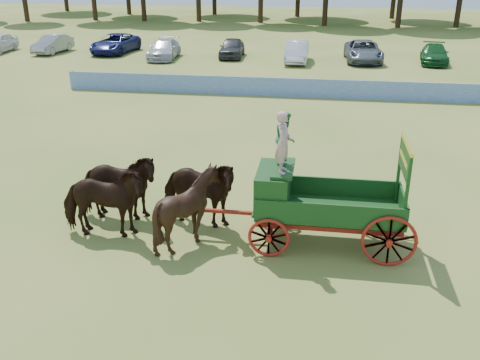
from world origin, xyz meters
TOP-DOWN VIEW (x-y plane):
  - ground at (0.00, 0.00)m, footprint 160.00×160.00m
  - horse_lead_left at (-4.85, 0.71)m, footprint 2.55×1.31m
  - horse_lead_right at (-4.85, 1.81)m, footprint 2.53×1.28m
  - horse_wheel_left at (-2.45, 0.71)m, footprint 2.23×2.08m
  - horse_wheel_right at (-2.45, 1.81)m, footprint 2.65×1.64m
  - farm_dray at (0.53, 1.27)m, footprint 6.00×2.00m
  - sponsor_banner at (-1.00, 18.00)m, footprint 26.00×0.08m
  - parked_cars at (-8.12, 30.14)m, footprint 37.30×7.47m

SIDE VIEW (x-z plane):
  - ground at x=0.00m, z-range 0.00..0.00m
  - sponsor_banner at x=-1.00m, z-range 0.00..1.05m
  - parked_cars at x=-8.12m, z-range -0.03..1.53m
  - horse_lead_left at x=-4.85m, z-range 0.00..2.08m
  - horse_lead_right at x=-4.85m, z-range 0.00..2.08m
  - horse_wheel_right at x=-2.45m, z-range 0.00..2.08m
  - horse_wheel_left at x=-2.45m, z-range 0.00..2.09m
  - farm_dray at x=0.53m, z-range -0.29..3.45m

